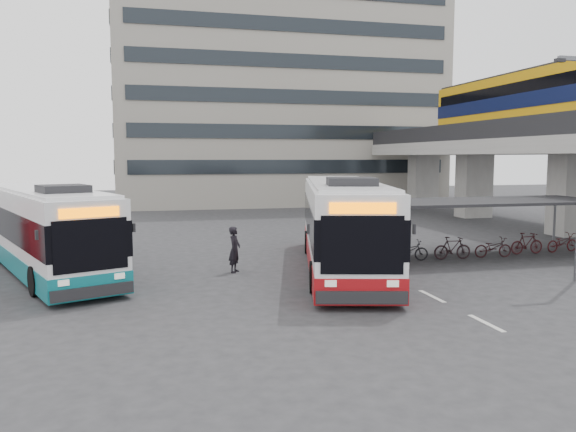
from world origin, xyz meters
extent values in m
plane|color=#28282B|center=(0.00, 0.00, 0.00)|extent=(120.00, 120.00, 0.00)
cube|color=gray|center=(17.00, 8.00, 2.30)|extent=(2.20, 1.60, 4.60)
cube|color=gray|center=(17.00, 18.00, 2.30)|extent=(2.20, 1.60, 4.60)
cube|color=gray|center=(17.00, 26.00, 2.30)|extent=(2.20, 1.60, 4.60)
cube|color=gray|center=(17.00, 12.00, 5.05)|extent=(8.00, 32.00, 0.90)
cube|color=black|center=(13.25, 12.00, 6.05)|extent=(0.35, 32.00, 1.10)
cube|color=#CA8E0B|center=(17.00, 10.94, 7.60)|extent=(2.90, 20.00, 3.90)
cube|color=#090F33|center=(17.00, 10.94, 7.80)|extent=(2.98, 20.02, 0.90)
cube|color=black|center=(17.00, 10.94, 8.60)|extent=(2.96, 19.20, 0.70)
cube|color=black|center=(17.00, 10.94, 9.55)|extent=(2.70, 19.60, 0.25)
cylinder|color=#595B60|center=(3.70, 4.80, 1.20)|extent=(0.12, 0.12, 2.40)
cylinder|color=#595B60|center=(13.30, 4.80, 1.20)|extent=(0.12, 0.12, 2.40)
cylinder|color=#595B60|center=(3.70, 1.20, 1.20)|extent=(0.12, 0.12, 2.40)
cube|color=black|center=(8.50, 3.00, 2.48)|extent=(10.00, 4.00, 0.12)
imported|color=black|center=(4.50, 3.00, 0.45)|extent=(1.71, 0.60, 0.90)
imported|color=black|center=(6.50, 3.00, 0.50)|extent=(1.66, 0.47, 1.00)
imported|color=black|center=(8.50, 3.00, 0.45)|extent=(1.71, 0.60, 0.90)
imported|color=black|center=(10.50, 3.00, 0.50)|extent=(1.66, 0.47, 1.00)
imported|color=#350C0F|center=(12.50, 3.00, 0.45)|extent=(1.71, 0.60, 0.90)
cube|color=gray|center=(6.00, 36.00, 12.50)|extent=(30.00, 15.00, 25.00)
cube|color=beige|center=(2.50, -6.00, 0.01)|extent=(0.15, 1.60, 0.01)
cube|color=beige|center=(2.50, -3.00, 0.01)|extent=(0.15, 1.60, 0.01)
cube|color=beige|center=(2.50, 0.00, 0.01)|extent=(0.15, 1.60, 0.01)
cube|color=white|center=(1.20, 1.94, 1.92)|extent=(5.70, 12.89, 2.89)
cube|color=maroon|center=(1.20, 1.94, 0.58)|extent=(5.75, 12.94, 0.79)
cube|color=black|center=(1.20, 1.94, 2.05)|extent=(5.77, 12.93, 1.21)
cube|color=#FA7000|center=(-0.35, -4.18, 3.00)|extent=(1.84, 0.54, 0.32)
cube|color=black|center=(0.42, -1.12, 3.60)|extent=(1.97, 2.03, 0.29)
cylinder|color=black|center=(-1.02, -1.66, 0.53)|extent=(0.56, 1.10, 1.05)
cylinder|color=black|center=(3.29, 5.05, 0.53)|extent=(0.56, 1.10, 1.05)
cube|color=white|center=(-10.12, 3.95, 1.79)|extent=(6.72, 11.85, 2.70)
cube|color=#0C656E|center=(-10.12, 3.95, 0.54)|extent=(6.77, 11.90, 0.74)
cube|color=black|center=(-10.12, 3.95, 1.91)|extent=(6.78, 11.89, 1.13)
cube|color=#FA7000|center=(-7.92, -1.51, 2.80)|extent=(1.65, 0.73, 0.29)
cube|color=black|center=(-9.02, 1.22, 3.35)|extent=(1.98, 2.02, 0.27)
cylinder|color=black|center=(-9.80, 0.02, 0.49)|extent=(0.64, 1.02, 0.98)
cylinder|color=black|center=(-10.26, 7.44, 0.49)|extent=(0.64, 1.02, 0.98)
imported|color=black|center=(-3.07, 2.23, 0.89)|extent=(0.67, 0.77, 1.78)
cube|color=#595B60|center=(8.07, -2.13, 7.79)|extent=(1.18, 0.16, 0.15)
cube|color=black|center=(7.53, -2.13, 7.71)|extent=(0.35, 0.18, 0.12)
camera|label=1|loc=(-6.11, -18.94, 4.42)|focal=35.00mm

